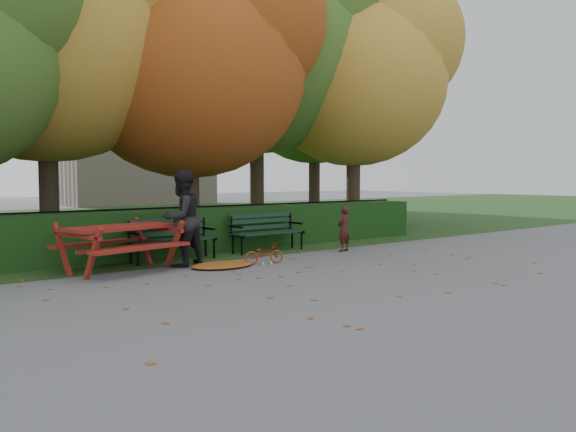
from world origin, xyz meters
TOP-DOWN VIEW (x-y plane):
  - ground at (0.00, 0.00)m, footprint 90.00×90.00m
  - grass_strip at (0.00, 14.00)m, footprint 90.00×90.00m
  - building_right at (8.00, 28.00)m, footprint 9.00×6.00m
  - hedge at (0.00, 4.50)m, footprint 13.00×0.90m
  - iron_fence at (0.00, 5.30)m, footprint 14.00×0.04m
  - tree_b at (-2.44, 6.75)m, footprint 6.72×6.40m
  - tree_c at (0.83, 5.96)m, footprint 6.30×6.00m
  - tree_d at (3.88, 7.23)m, footprint 7.14×6.80m
  - tree_e at (6.52, 5.77)m, footprint 6.09×5.80m
  - tree_g at (8.33, 9.76)m, footprint 6.30×6.00m
  - bench_left at (-1.30, 3.70)m, footprint 1.80×0.57m
  - bench_right at (1.10, 3.70)m, footprint 1.80×0.57m
  - picnic_table at (-2.63, 3.08)m, footprint 2.27×1.97m
  - leaf_pile at (-0.91, 2.33)m, footprint 1.39×1.07m
  - leaf_scatter at (0.00, 0.30)m, footprint 9.00×5.70m
  - child at (2.52, 2.56)m, footprint 0.44×0.34m
  - adult at (-1.47, 2.90)m, footprint 1.08×0.95m
  - bicycle at (-0.06, 2.14)m, footprint 0.85×0.46m

SIDE VIEW (x-z plane):
  - ground at x=0.00m, z-range 0.00..0.00m
  - grass_strip at x=0.00m, z-range 0.01..0.01m
  - leaf_scatter at x=0.00m, z-range 0.00..0.01m
  - leaf_pile at x=-0.91m, z-range 0.00..0.09m
  - bicycle at x=-0.06m, z-range 0.00..0.42m
  - hedge at x=0.00m, z-range 0.00..1.00m
  - bench_left at x=-1.30m, z-range 0.08..0.96m
  - bench_right at x=1.10m, z-range 0.08..0.96m
  - child at x=2.52m, z-range 0.00..1.06m
  - iron_fence at x=0.00m, z-range 0.03..1.05m
  - picnic_table at x=-2.63m, z-range 0.18..1.14m
  - adult at x=-1.47m, z-range 0.00..1.86m
  - tree_c at x=0.83m, z-range 0.82..8.82m
  - tree_e at x=6.52m, z-range 1.01..9.16m
  - tree_g at x=8.33m, z-range 1.10..9.65m
  - tree_b at x=-2.44m, z-range 1.01..9.80m
  - tree_d at x=3.88m, z-range 1.19..10.77m
  - building_right at x=8.00m, z-range 0.00..12.00m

